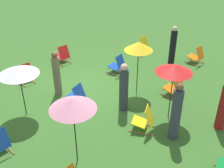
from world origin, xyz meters
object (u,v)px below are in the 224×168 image
Objects in this scene: umbrella_3 at (174,69)px; person_3 at (124,88)px; person_0 at (224,106)px; person_4 at (57,74)px; deckchair_10 at (63,55)px; deckchair_8 at (142,45)px; person_1 at (176,113)px; deckchair_5 at (197,56)px; umbrella_1 at (73,104)px; person_2 at (173,48)px; deckchair_3 at (118,65)px; deckchair_13 at (25,74)px; deckchair_12 at (76,97)px; deckchair_6 at (144,120)px; umbrella_2 at (139,46)px; umbrella_0 at (18,71)px; deckchair_1 at (174,88)px.

person_3 is at bearing -73.60° from umbrella_3.
person_0 reaches higher than person_4.
umbrella_3 reaches higher than deckchair_10.
person_3 is (4.61, 1.77, 0.46)m from deckchair_8.
person_4 is (0.08, -4.55, -0.07)m from person_1.
deckchair_5 is 4.98m from person_3.
umbrella_1 is at bearing 3.50° from deckchair_5.
person_3 is at bearing -59.26° from person_2.
deckchair_3 is at bearing -99.75° from person_2.
person_3 is 1.01× the size of person_4.
deckchair_10 is 5.99m from umbrella_3.
deckchair_3 and deckchair_13 have the same top height.
deckchair_5 and deckchair_12 have the same top height.
person_4 reaches higher than deckchair_6.
deckchair_13 is (5.46, -5.12, 0.00)m from deckchair_5.
deckchair_12 and deckchair_13 have the same top height.
umbrella_2 is 1.16× the size of person_3.
person_4 reaches higher than deckchair_5.
deckchair_12 is 4.79m from person_0.
person_1 is (1.24, -1.03, 0.08)m from person_0.
umbrella_3 is (-3.18, 1.27, -0.06)m from umbrella_1.
umbrella_3 reaches higher than person_3.
umbrella_2 reaches higher than person_0.
umbrella_0 is at bearing -35.70° from umbrella_2.
person_2 is at bearing 134.03° from deckchair_10.
deckchair_8 is 0.43× the size of umbrella_3.
deckchair_12 is at bearing 104.48° from deckchair_13.
person_3 is (1.59, 4.21, 0.46)m from deckchair_10.
person_0 is (0.79, 7.26, 0.45)m from deckchair_10.
deckchair_8 is at bearing 97.42° from person_4.
deckchair_13 is at bearing -115.95° from umbrella_1.
umbrella_2 is at bearing -51.65° from person_3.
umbrella_0 is at bearing -148.04° from person_1.
deckchair_3 is 1.00× the size of deckchair_5.
person_4 reaches higher than deckchair_8.
deckchair_10 is (3.29, -5.10, 0.00)m from deckchair_5.
deckchair_13 is 6.28m from person_2.
umbrella_0 is 6.63m from person_2.
umbrella_1 reaches higher than umbrella_3.
deckchair_1 is 2.74m from deckchair_3.
deckchair_8 is 0.48× the size of person_4.
person_4 is at bearing -23.79° from deckchair_5.
person_3 reaches higher than deckchair_3.
deckchair_3 is 0.42× the size of umbrella_1.
person_0 is (-1.53, 4.52, 0.45)m from deckchair_12.
person_3 is at bearing -179.66° from person_1.
deckchair_6 is 0.47× the size of person_2.
umbrella_1 is at bearing 35.83° from deckchair_12.
person_2 is 1.06× the size of person_3.
deckchair_8 is 0.48× the size of person_3.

